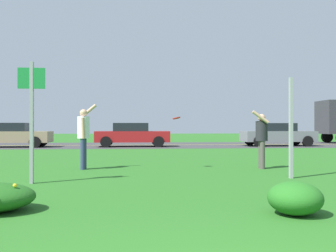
{
  "coord_description": "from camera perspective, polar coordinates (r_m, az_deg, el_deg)",
  "views": [
    {
      "loc": [
        -0.89,
        -1.8,
        1.18
      ],
      "look_at": [
        0.16,
        9.5,
        1.22
      ],
      "focal_mm": 41.48,
      "sensor_mm": 36.0,
      "label": 1
    }
  ],
  "objects": [
    {
      "name": "car_tan_center_left",
      "position": [
        24.95,
        -21.99,
        -1.21
      ],
      "size": [
        4.5,
        2.0,
        1.45
      ],
      "color": "#937F60",
      "rests_on": "ground"
    },
    {
      "name": "person_catcher_dark_shirt",
      "position": [
        11.43,
        13.58,
        -1.43
      ],
      "size": [
        0.51,
        0.5,
        1.67
      ],
      "color": "#232328",
      "rests_on": "ground"
    },
    {
      "name": "sign_post_near_path",
      "position": [
        8.66,
        -19.41,
        2.27
      ],
      "size": [
        0.56,
        0.1,
        2.57
      ],
      "color": "#93969B",
      "rests_on": "ground"
    },
    {
      "name": "car_red_center_right",
      "position": [
        23.9,
        -5.31,
        -1.27
      ],
      "size": [
        4.5,
        2.0,
        1.45
      ],
      "color": "maroon",
      "rests_on": "ground"
    },
    {
      "name": "car_gray_rightmost",
      "position": [
        25.62,
        15.78,
        -1.19
      ],
      "size": [
        4.5,
        2.0,
        1.45
      ],
      "color": "slate",
      "rests_on": "ground"
    },
    {
      "name": "daylily_clump_mid_left",
      "position": [
        5.6,
        18.17,
        -10.03
      ],
      "size": [
        0.74,
        0.76,
        0.45
      ],
      "color": "#23661E",
      "rests_on": "ground"
    },
    {
      "name": "ground_plane",
      "position": [
        13.95,
        -1.64,
        -5.08
      ],
      "size": [
        120.0,
        120.0,
        0.0
      ],
      "primitive_type": "plane",
      "color": "#26601E"
    },
    {
      "name": "person_thrower_white_shirt",
      "position": [
        11.2,
        -12.29,
        -1.02
      ],
      "size": [
        0.53,
        0.5,
        1.86
      ],
      "color": "silver",
      "rests_on": "ground"
    },
    {
      "name": "highway_center_stripe",
      "position": [
        25.98,
        -3.35,
        -2.8
      ],
      "size": [
        120.0,
        0.16,
        0.0
      ],
      "primitive_type": "cube",
      "color": "yellow",
      "rests_on": "ground"
    },
    {
      "name": "sign_post_by_roadside",
      "position": [
        9.47,
        17.62,
        -0.25
      ],
      "size": [
        0.07,
        0.1,
        2.35
      ],
      "color": "#93969B",
      "rests_on": "ground"
    },
    {
      "name": "highway_strip",
      "position": [
        25.98,
        -3.35,
        -2.81
      ],
      "size": [
        120.0,
        9.08,
        0.01
      ],
      "primitive_type": "cube",
      "color": "#38383A",
      "rests_on": "ground"
    },
    {
      "name": "frisbee_red",
      "position": [
        11.1,
        1.25,
        1.17
      ],
      "size": [
        0.24,
        0.23,
        0.1
      ],
      "color": "red"
    }
  ]
}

